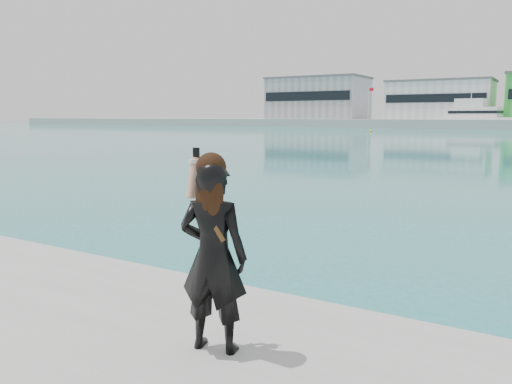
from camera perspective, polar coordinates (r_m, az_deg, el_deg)
ground at (r=5.69m, az=-8.41°, el=-20.73°), size 500.00×500.00×0.00m
warehouse_grey_left at (r=144.14m, az=7.11°, el=10.60°), size 26.52×16.36×11.50m
warehouse_white at (r=134.23m, az=20.30°, el=9.86°), size 24.48×15.35×9.50m
flagpole_left at (r=131.45m, az=12.79°, el=10.11°), size 1.28×0.16×8.00m
motor_yacht at (r=122.45m, az=23.95°, el=7.79°), size 19.24×8.50×8.68m
buoy_far at (r=90.86m, az=12.99°, el=6.71°), size 0.50×0.50×0.50m
woman at (r=4.21m, az=-4.95°, el=-6.73°), size 0.67×0.51×1.72m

